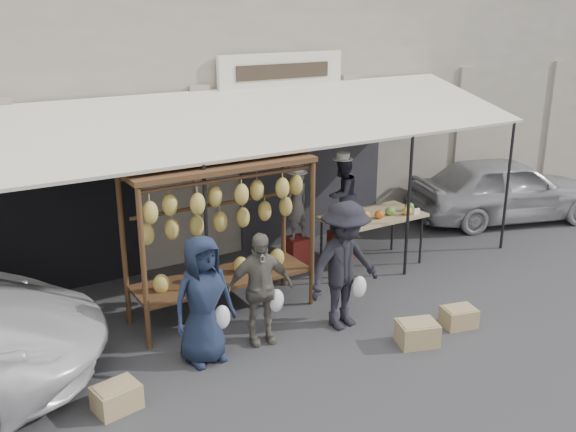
% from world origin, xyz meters
% --- Properties ---
extents(ground_plane, '(90.00, 90.00, 0.00)m').
position_xyz_m(ground_plane, '(0.00, 0.00, 0.00)').
color(ground_plane, '#2D2D30').
extents(shophouse, '(24.00, 6.15, 7.30)m').
position_xyz_m(shophouse, '(-0.00, 6.50, 3.65)').
color(shophouse, gray).
rests_on(shophouse, ground_plane).
extents(awning, '(10.00, 2.35, 2.92)m').
position_xyz_m(awning, '(0.01, 2.28, 2.57)').
color(awning, beige).
rests_on(awning, ground_plane).
extents(banana_rack, '(2.60, 0.90, 2.24)m').
position_xyz_m(banana_rack, '(-0.66, 1.38, 1.57)').
color(banana_rack, '#432E16').
rests_on(banana_rack, ground_plane).
extents(produce_table, '(1.70, 0.90, 1.04)m').
position_xyz_m(produce_table, '(2.27, 1.71, 0.87)').
color(produce_table, tan).
rests_on(produce_table, ground_plane).
extents(vendor_left, '(0.47, 0.36, 1.17)m').
position_xyz_m(vendor_left, '(1.19, 2.40, 1.08)').
color(vendor_left, '#66605C').
rests_on(vendor_left, stool_left).
extents(vendor_right, '(0.76, 0.68, 1.31)m').
position_xyz_m(vendor_right, '(2.01, 2.28, 1.15)').
color(vendor_right, '#292A39').
rests_on(vendor_right, stool_right).
extents(customer_left, '(0.84, 0.58, 1.64)m').
position_xyz_m(customer_left, '(-1.41, 0.41, 0.82)').
color(customer_left, '#192238').
rests_on(customer_left, ground_plane).
extents(customer_mid, '(0.94, 0.54, 1.51)m').
position_xyz_m(customer_mid, '(-0.60, 0.46, 0.76)').
color(customer_mid, '#655F55').
rests_on(customer_mid, ground_plane).
extents(customer_right, '(1.23, 0.80, 1.79)m').
position_xyz_m(customer_right, '(0.59, 0.24, 0.89)').
color(customer_right, black).
rests_on(customer_right, ground_plane).
extents(stool_left, '(0.40, 0.40, 0.50)m').
position_xyz_m(stool_left, '(1.19, 2.40, 0.25)').
color(stool_left, maroon).
rests_on(stool_left, ground_plane).
extents(stool_right, '(0.44, 0.44, 0.50)m').
position_xyz_m(stool_right, '(2.01, 2.28, 0.25)').
color(stool_right, maroon).
rests_on(stool_right, ground_plane).
extents(crate_near_a, '(0.60, 0.53, 0.30)m').
position_xyz_m(crate_near_a, '(1.12, -0.67, 0.15)').
color(crate_near_a, tan).
rests_on(crate_near_a, ground_plane).
extents(crate_near_b, '(0.51, 0.44, 0.27)m').
position_xyz_m(crate_near_b, '(1.94, -0.60, 0.13)').
color(crate_near_b, tan).
rests_on(crate_near_b, ground_plane).
extents(crate_far, '(0.53, 0.44, 0.29)m').
position_xyz_m(crate_far, '(-2.66, -0.04, 0.14)').
color(crate_far, tan).
rests_on(crate_far, ground_plane).
extents(sedan, '(4.18, 2.66, 1.32)m').
position_xyz_m(sedan, '(6.12, 2.26, 0.66)').
color(sedan, '#9F9EA3').
rests_on(sedan, ground_plane).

